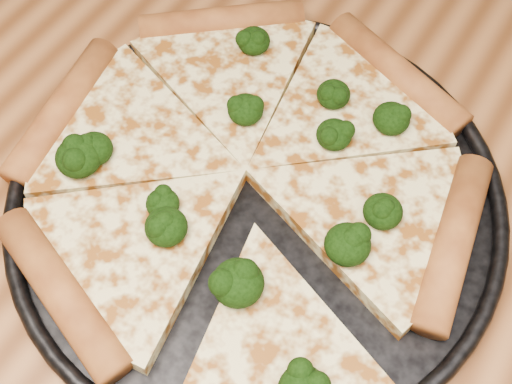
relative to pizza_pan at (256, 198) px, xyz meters
The scene contains 3 objects.
pizza_pan is the anchor object (origin of this frame).
pizza 0.02m from the pizza_pan, 157.56° to the left, with size 0.39×0.41×0.03m.
broccoli_florets 0.02m from the pizza_pan, 102.81° to the right, with size 0.27×0.27×0.03m.
Camera 1 is at (0.06, -0.14, 1.21)m, focal length 48.14 mm.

